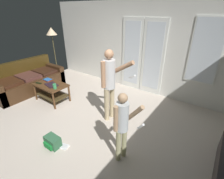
{
  "coord_description": "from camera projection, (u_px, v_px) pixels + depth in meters",
  "views": [
    {
      "loc": [
        2.27,
        -2.06,
        2.3
      ],
      "look_at": [
        0.69,
        0.13,
        0.97
      ],
      "focal_mm": 26.06,
      "sensor_mm": 36.0,
      "label": 1
    }
  ],
  "objects": [
    {
      "name": "wall_back_with_doors",
      "position": [
        138.0,
        49.0,
        4.76
      ],
      "size": [
        6.36,
        0.09,
        2.58
      ],
      "color": "silver",
      "rests_on": "ground_plane"
    },
    {
      "name": "person_adult",
      "position": [
        110.0,
        80.0,
        3.41
      ],
      "size": [
        0.68,
        0.43,
        1.61
      ],
      "color": "tan",
      "rests_on": "ground_plane"
    },
    {
      "name": "cup_near_edge",
      "position": [
        55.0,
        86.0,
        4.1
      ],
      "size": [
        0.09,
        0.09,
        0.13
      ],
      "primitive_type": "cylinder",
      "color": "#368E53",
      "rests_on": "coffee_table"
    },
    {
      "name": "loose_keyboard",
      "position": [
        58.0,
        145.0,
        3.06
      ],
      "size": [
        0.46,
        0.25,
        0.02
      ],
      "color": "white",
      "rests_on": "ground_plane"
    },
    {
      "name": "tv_remote_black",
      "position": [
        39.0,
        83.0,
        4.41
      ],
      "size": [
        0.18,
        0.09,
        0.02
      ],
      "primitive_type": "cube",
      "rotation": [
        0.0,
        0.0,
        0.27
      ],
      "color": "black",
      "rests_on": "coffee_table"
    },
    {
      "name": "book_stack",
      "position": [
        48.0,
        80.0,
        4.57
      ],
      "size": [
        0.21,
        0.17,
        0.05
      ],
      "color": "red",
      "rests_on": "coffee_table"
    },
    {
      "name": "floor_lamp",
      "position": [
        52.0,
        34.0,
        5.62
      ],
      "size": [
        0.37,
        0.37,
        1.75
      ],
      "color": "#372A27",
      "rests_on": "ground_plane"
    },
    {
      "name": "ground_plane",
      "position": [
        84.0,
        122.0,
        3.71
      ],
      "size": [
        6.36,
        4.62,
        0.02
      ],
      "primitive_type": "cube",
      "color": "beige"
    },
    {
      "name": "leather_couch",
      "position": [
        28.0,
        81.0,
        5.03
      ],
      "size": [
        0.93,
        2.02,
        0.89
      ],
      "color": "#3B2514",
      "rests_on": "ground_plane"
    },
    {
      "name": "laptop_closed",
      "position": [
        51.0,
        85.0,
        4.3
      ],
      "size": [
        0.39,
        0.3,
        0.02
      ],
      "primitive_type": "cube",
      "rotation": [
        0.0,
        0.0,
        -0.18
      ],
      "color": "black",
      "rests_on": "coffee_table"
    },
    {
      "name": "person_child",
      "position": [
        122.0,
        123.0,
        2.49
      ],
      "size": [
        0.44,
        0.33,
        1.24
      ],
      "color": "tan",
      "rests_on": "ground_plane"
    },
    {
      "name": "backpack",
      "position": [
        52.0,
        142.0,
        3.0
      ],
      "size": [
        0.3,
        0.22,
        0.21
      ],
      "color": "#305F3F",
      "rests_on": "ground_plane"
    },
    {
      "name": "coffee_table",
      "position": [
        51.0,
        89.0,
        4.43
      ],
      "size": [
        0.9,
        0.57,
        0.49
      ],
      "color": "#4F311B",
      "rests_on": "ground_plane"
    }
  ]
}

